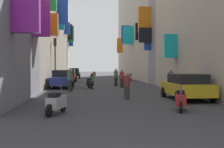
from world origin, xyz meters
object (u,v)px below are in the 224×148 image
parked_car_red (68,75)px  traffic_light_near_corner (55,54)px  parked_car_black (74,73)px  scooter_silver (56,103)px  pedestrian_mid_street (116,77)px  scooter_green (92,78)px  scooter_white (130,77)px  pedestrian_crossing (122,78)px  pedestrian_far_away (127,86)px  scooter_orange (94,74)px  scooter_black (90,83)px  parked_car_blue (62,79)px  parked_car_yellow (186,86)px  pedestrian_near_right (70,80)px  scooter_red (181,100)px  pedestrian_near_left (171,81)px

parked_car_red → traffic_light_near_corner: bearing=-96.0°
parked_car_black → scooter_silver: 36.41m
pedestrian_mid_street → traffic_light_near_corner: bearing=170.8°
scooter_green → scooter_white: bearing=8.3°
pedestrian_crossing → pedestrian_far_away: bearing=-94.9°
pedestrian_mid_street → scooter_orange: bearing=93.2°
scooter_black → scooter_green: 12.04m
scooter_white → scooter_orange: size_ratio=1.05×
parked_car_blue → parked_car_yellow: size_ratio=0.98×
scooter_white → pedestrian_near_right: pedestrian_near_right is taller
scooter_orange → pedestrian_crossing: bearing=-86.4°
parked_car_yellow → scooter_orange: size_ratio=2.59×
scooter_orange → parked_car_red: bearing=-102.4°
parked_car_yellow → scooter_silver: size_ratio=2.41×
parked_car_blue → scooter_black: (2.38, -1.13, -0.34)m
scooter_green → scooter_orange: bearing=87.4°
parked_car_black → scooter_red: (5.76, -35.87, -0.34)m
pedestrian_near_left → scooter_red: bearing=-103.1°
parked_car_red → parked_car_blue: size_ratio=0.99×
parked_car_black → scooter_red: bearing=-80.9°
parked_car_red → pedestrian_mid_street: 9.87m
pedestrian_mid_street → traffic_light_near_corner: size_ratio=0.36×
parked_car_yellow → scooter_orange: bearing=96.5°
scooter_red → pedestrian_mid_street: 16.29m
scooter_red → pedestrian_near_left: pedestrian_near_left is taller
scooter_black → pedestrian_mid_street: bearing=50.1°
scooter_black → traffic_light_near_corner: bearing=129.8°
parked_car_blue → pedestrian_near_left: bearing=-33.3°
pedestrian_near_left → pedestrian_mid_street: bearing=114.5°
scooter_black → traffic_light_near_corner: 5.71m
scooter_red → scooter_silver: (-5.14, -0.54, 0.00)m
parked_car_blue → traffic_light_near_corner: traffic_light_near_corner is taller
parked_car_yellow → pedestrian_mid_street: size_ratio=2.71×
parked_car_blue → parked_car_black: 21.46m
scooter_black → scooter_green: (0.38, 12.03, -0.00)m
scooter_orange → pedestrian_near_right: pedestrian_near_right is taller
pedestrian_near_right → pedestrian_far_away: 6.47m
parked_car_blue → parked_car_yellow: 12.77m
scooter_black → pedestrian_mid_street: size_ratio=1.18×
scooter_silver → pedestrian_crossing: 15.25m
scooter_green → pedestrian_crossing: (2.40, -11.22, 0.34)m
scooter_green → pedestrian_far_away: (1.59, -20.55, 0.30)m
parked_car_black → pedestrian_near_left: bearing=-73.6°
pedestrian_near_left → scooter_silver: bearing=-127.0°
scooter_red → scooter_green: size_ratio=0.95×
scooter_silver → parked_car_blue: bearing=93.3°
pedestrian_mid_street → traffic_light_near_corner: traffic_light_near_corner is taller
parked_car_yellow → scooter_orange: (-4.16, 36.70, -0.31)m
parked_car_red → scooter_silver: parked_car_red is taller
parked_car_yellow → pedestrian_near_left: size_ratio=2.66×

